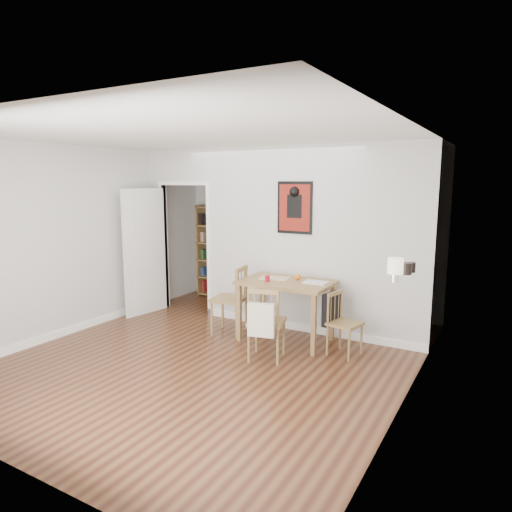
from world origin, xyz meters
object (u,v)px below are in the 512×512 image
Objects in this scene: mantel_lamp at (395,267)px; ceramic_jar_b at (411,267)px; chair_front at (266,322)px; notebook at (316,282)px; chair_left at (229,300)px; orange_fruit at (298,277)px; ceramic_jar_a at (407,269)px; chair_right at (344,323)px; fireplace at (404,329)px; bookshelf at (216,252)px; dining_table at (286,288)px; red_glass at (267,278)px.

mantel_lamp is 2.19× the size of ceramic_jar_b.
chair_front is 0.91m from notebook.
chair_left is 2.59m from ceramic_jar_b.
ceramic_jar_a is at bearing -22.96° from orange_fruit.
chair_right is 0.62× the size of fireplace.
chair_right is at bearing 0.05° from chair_left.
chair_right is at bearing 132.62° from mantel_lamp.
chair_right is at bearing -18.80° from orange_fruit.
mantel_lamp is 0.45m from ceramic_jar_a.
ceramic_jar_a reaches higher than orange_fruit.
mantel_lamp is at bearing -9.12° from chair_front.
fireplace is at bearing 2.27° from chair_front.
ceramic_jar_b reaches higher than notebook.
chair_left is at bearing -164.94° from orange_fruit.
chair_left is 2.14m from bookshelf.
fireplace is at bearing -20.88° from dining_table.
dining_table is 5.08× the size of mantel_lamp.
red_glass is 1.89m from ceramic_jar_b.
chair_front is at bearing -91.38° from orange_fruit.
chair_front is 3.82× the size of mantel_lamp.
chair_left reaches higher than red_glass.
chair_left is 8.92× the size of ceramic_jar_b.
ceramic_jar_a reaches higher than notebook.
chair_left is (-0.83, -0.11, -0.24)m from dining_table.
mantel_lamp is (0.77, -0.84, 0.90)m from chair_right.
fireplace is 5.31× the size of mantel_lamp.
notebook is at bearing 157.51° from chair_right.
chair_left reaches higher than dining_table.
notebook is at bearing 140.07° from mantel_lamp.
fireplace is (1.66, -0.63, -0.10)m from dining_table.
chair_left is at bearing 174.06° from ceramic_jar_b.
chair_left is 0.77× the size of fireplace.
chair_left is at bearing 175.99° from red_glass.
orange_fruit is 0.72× the size of ceramic_jar_b.
bookshelf is at bearing 139.77° from red_glass.
ceramic_jar_b is (1.64, -0.36, 0.50)m from dining_table.
ceramic_jar_a is at bearing -10.84° from red_glass.
orange_fruit is (0.30, 0.29, -0.00)m from red_glass.
chair_right is 0.90m from orange_fruit.
bookshelf is 20.70× the size of red_glass.
notebook is 1.39m from ceramic_jar_b.
ceramic_jar_a reaches higher than chair_front.
orange_fruit is at bearing 15.06° from chair_left.
chair_front is 0.93m from orange_fruit.
bookshelf is 5.63× the size of notebook.
ceramic_jar_a reaches higher than chair_right.
chair_right is at bearing 162.24° from ceramic_jar_b.
fireplace is 4.19× the size of notebook.
chair_front is at bearing -32.92° from chair_left.
chair_front reaches higher than orange_fruit.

